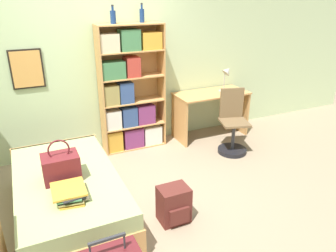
{
  "coord_description": "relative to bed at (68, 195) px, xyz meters",
  "views": [
    {
      "loc": [
        -0.94,
        -3.02,
        2.2
      ],
      "look_at": [
        0.54,
        0.18,
        0.75
      ],
      "focal_mm": 35.0,
      "sensor_mm": 36.0,
      "label": 1
    }
  ],
  "objects": [
    {
      "name": "bookcase",
      "position": [
        1.12,
        1.29,
        0.6
      ],
      "size": [
        0.93,
        0.29,
        1.81
      ],
      "color": "tan",
      "rests_on": "ground_plane"
    },
    {
      "name": "backpack",
      "position": [
        0.96,
        -0.54,
        -0.05
      ],
      "size": [
        0.31,
        0.27,
        0.38
      ],
      "color": "#56231E",
      "rests_on": "ground_plane"
    },
    {
      "name": "bottle_brown",
      "position": [
        1.37,
        1.33,
        1.67
      ],
      "size": [
        0.06,
        0.06,
        0.25
      ],
      "color": "navy",
      "rests_on": "bookcase"
    },
    {
      "name": "bed",
      "position": [
        0.0,
        0.0,
        0.0
      ],
      "size": [
        1.01,
        1.82,
        0.48
      ],
      "color": "tan",
      "rests_on": "ground_plane"
    },
    {
      "name": "desk_chair",
      "position": [
        2.43,
        0.54,
        0.08
      ],
      "size": [
        0.47,
        0.47,
        0.93
      ],
      "color": "black",
      "rests_on": "ground_plane"
    },
    {
      "name": "ground_plane",
      "position": [
        0.68,
        -0.02,
        -0.24
      ],
      "size": [
        14.0,
        14.0,
        0.0
      ],
      "primitive_type": "plane",
      "color": "gray"
    },
    {
      "name": "handbag",
      "position": [
        -0.04,
        -0.06,
        0.38
      ],
      "size": [
        0.35,
        0.26,
        0.42
      ],
      "color": "maroon",
      "rests_on": "bed"
    },
    {
      "name": "wall_back",
      "position": [
        0.67,
        1.49,
        1.06
      ],
      "size": [
        10.0,
        0.09,
        2.6
      ],
      "color": "beige",
      "rests_on": "ground_plane"
    },
    {
      "name": "book_stack_on_bed",
      "position": [
        -0.02,
        -0.42,
        0.3
      ],
      "size": [
        0.31,
        0.38,
        0.1
      ],
      "color": "gold",
      "rests_on": "bed"
    },
    {
      "name": "bottle_green",
      "position": [
        0.96,
        1.3,
        1.66
      ],
      "size": [
        0.07,
        0.07,
        0.24
      ],
      "color": "navy",
      "rests_on": "bookcase"
    },
    {
      "name": "desk",
      "position": [
        2.44,
        1.17,
        0.27
      ],
      "size": [
        1.16,
        0.55,
        0.73
      ],
      "color": "tan",
      "rests_on": "ground_plane"
    },
    {
      "name": "desk_lamp",
      "position": [
        2.69,
        1.14,
        0.76
      ],
      "size": [
        0.21,
        0.16,
        0.41
      ],
      "color": "#ADA89E",
      "rests_on": "desk"
    }
  ]
}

